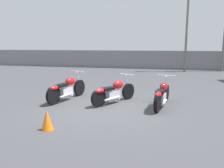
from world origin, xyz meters
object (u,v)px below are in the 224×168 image
(motorcycle_slot_2, at_px, (162,95))
(traffic_cone_near, at_px, (47,120))
(motorcycle_slot_0, at_px, (67,89))
(motorcycle_slot_1, at_px, (114,92))
(light_pole_right, at_px, (187,21))

(motorcycle_slot_2, distance_m, traffic_cone_near, 3.74)
(motorcycle_slot_0, bearing_deg, motorcycle_slot_1, 12.50)
(motorcycle_slot_0, bearing_deg, light_pole_right, 77.30)
(light_pole_right, height_order, motorcycle_slot_1, light_pole_right)
(motorcycle_slot_1, height_order, motorcycle_slot_2, motorcycle_slot_2)
(traffic_cone_near, bearing_deg, motorcycle_slot_1, 70.53)
(motorcycle_slot_0, height_order, motorcycle_slot_2, motorcycle_slot_0)
(motorcycle_slot_1, bearing_deg, motorcycle_slot_0, -149.40)
(light_pole_right, relative_size, traffic_cone_near, 12.64)
(motorcycle_slot_0, height_order, traffic_cone_near, motorcycle_slot_0)
(light_pole_right, distance_m, motorcycle_slot_2, 11.14)
(motorcycle_slot_0, relative_size, motorcycle_slot_2, 1.07)
(light_pole_right, bearing_deg, traffic_cone_near, -107.50)
(motorcycle_slot_2, height_order, traffic_cone_near, motorcycle_slot_2)
(motorcycle_slot_0, distance_m, traffic_cone_near, 2.89)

